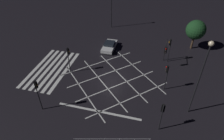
{
  "coord_description": "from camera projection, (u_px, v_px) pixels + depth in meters",
  "views": [
    {
      "loc": [
        20.7,
        5.4,
        17.85
      ],
      "look_at": [
        0.0,
        0.0,
        1.6
      ],
      "focal_mm": 32.0,
      "sensor_mm": 36.0,
      "label": 1
    }
  ],
  "objects": [
    {
      "name": "street_lamp_west",
      "position": [
        203.0,
        67.0,
        19.3
      ],
      "size": [
        0.51,
        0.51,
        9.26
      ],
      "color": "black",
      "rests_on": "ground_plane"
    },
    {
      "name": "street_tree_near",
      "position": [
        196.0,
        30.0,
        32.43
      ],
      "size": [
        3.17,
        3.17,
        5.04
      ],
      "color": "#473323",
      "rests_on": "ground_plane"
    },
    {
      "name": "road_markings",
      "position": [
        71.0,
        74.0,
        28.74
      ],
      "size": [
        14.99,
        19.38,
        0.01
      ],
      "color": "silver",
      "rests_on": "ground_plane"
    },
    {
      "name": "traffic_light_median_south",
      "position": [
        69.0,
        55.0,
        27.36
      ],
      "size": [
        0.36,
        0.39,
        4.07
      ],
      "rotation": [
        0.0,
        0.0,
        1.57
      ],
      "color": "black",
      "rests_on": "ground_plane"
    },
    {
      "name": "traffic_light_nw_main",
      "position": [
        165.0,
        49.0,
        28.88
      ],
      "size": [
        2.48,
        0.36,
        3.75
      ],
      "color": "black",
      "rests_on": "ground_plane"
    },
    {
      "name": "street_lamp_east",
      "position": [
        111.0,
        0.0,
        37.75
      ],
      "size": [
        0.48,
        0.48,
        8.24
      ],
      "color": "black",
      "rests_on": "ground_plane"
    },
    {
      "name": "ground_plane",
      "position": [
        112.0,
        79.0,
        27.83
      ],
      "size": [
        200.0,
        200.0,
        0.0
      ],
      "primitive_type": "plane",
      "color": "black"
    },
    {
      "name": "traffic_light_ne_main",
      "position": [
        162.0,
        112.0,
        19.68
      ],
      "size": [
        0.39,
        0.36,
        3.69
      ],
      "rotation": [
        0.0,
        0.0,
        3.14
      ],
      "color": "black",
      "rests_on": "ground_plane"
    },
    {
      "name": "traffic_light_se_cross",
      "position": [
        37.0,
        90.0,
        21.56
      ],
      "size": [
        0.36,
        0.39,
        4.34
      ],
      "rotation": [
        0.0,
        0.0,
        1.57
      ],
      "color": "black",
      "rests_on": "ground_plane"
    },
    {
      "name": "waiting_car",
      "position": [
        109.0,
        46.0,
        34.01
      ],
      "size": [
        4.16,
        1.89,
        1.2
      ],
      "color": "silver",
      "rests_on": "ground_plane"
    },
    {
      "name": "traffic_light_median_north",
      "position": [
        167.0,
        73.0,
        24.58
      ],
      "size": [
        0.36,
        0.39,
        3.79
      ],
      "rotation": [
        0.0,
        0.0,
        -1.57
      ],
      "color": "black",
      "rests_on": "ground_plane"
    },
    {
      "name": "traffic_light_nw_cross",
      "position": [
        170.0,
        46.0,
        29.65
      ],
      "size": [
        0.36,
        0.39,
        3.89
      ],
      "rotation": [
        0.0,
        0.0,
        -1.57
      ],
      "color": "black",
      "rests_on": "ground_plane"
    }
  ]
}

